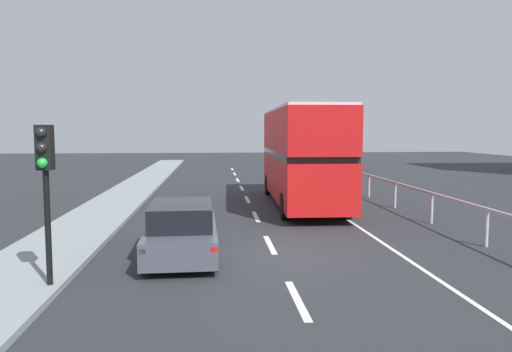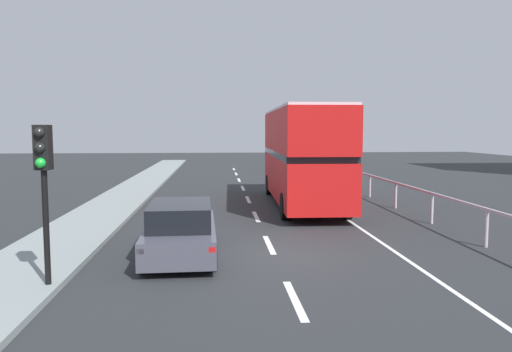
# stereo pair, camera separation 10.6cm
# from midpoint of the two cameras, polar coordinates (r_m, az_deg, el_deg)

# --- Properties ---
(ground_plane) EXTENTS (73.73, 120.00, 0.10)m
(ground_plane) POSITION_cam_midpoint_polar(r_m,az_deg,el_deg) (13.26, 2.26, -9.23)
(ground_plane) COLOR #272A2D
(near_sidewalk_kerb) EXTENTS (2.47, 80.00, 0.14)m
(near_sidewalk_kerb) POSITION_cam_midpoint_polar(r_m,az_deg,el_deg) (13.86, -23.29, -8.52)
(near_sidewalk_kerb) COLOR gray
(near_sidewalk_kerb) RESTS_ON ground
(lane_paint_markings) EXTENTS (3.46, 46.00, 0.01)m
(lane_paint_markings) POSITION_cam_midpoint_polar(r_m,az_deg,el_deg) (21.89, 4.74, -3.31)
(lane_paint_markings) COLOR silver
(lane_paint_markings) RESTS_ON ground
(bridge_side_railing) EXTENTS (0.10, 42.00, 1.11)m
(bridge_side_railing) POSITION_cam_midpoint_polar(r_m,az_deg,el_deg) (23.16, 14.57, -0.76)
(bridge_side_railing) COLOR #BCAFC1
(bridge_side_railing) RESTS_ON ground
(double_decker_bus_red) EXTENTS (2.84, 10.25, 4.23)m
(double_decker_bus_red) POSITION_cam_midpoint_polar(r_m,az_deg,el_deg) (21.55, 5.56, 2.60)
(double_decker_bus_red) COLOR red
(double_decker_bus_red) RESTS_ON ground
(hatchback_car_near) EXTENTS (1.90, 4.50, 1.41)m
(hatchback_car_near) POSITION_cam_midpoint_polar(r_m,az_deg,el_deg) (13.06, -8.51, -6.25)
(hatchback_car_near) COLOR #494856
(hatchback_car_near) RESTS_ON ground
(traffic_signal_pole) EXTENTS (0.30, 0.42, 3.25)m
(traffic_signal_pole) POSITION_cam_midpoint_polar(r_m,az_deg,el_deg) (10.67, -23.25, 1.12)
(traffic_signal_pole) COLOR black
(traffic_signal_pole) RESTS_ON near_sidewalk_kerb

